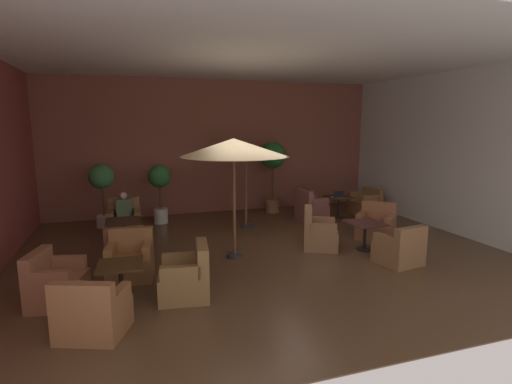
{
  "coord_description": "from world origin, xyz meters",
  "views": [
    {
      "loc": [
        -2.72,
        -7.83,
        2.77
      ],
      "look_at": [
        0.0,
        0.43,
        1.25
      ],
      "focal_mm": 27.83,
      "sensor_mm": 36.0,
      "label": 1
    }
  ],
  "objects_px": {
    "cafe_table_rear_right": "(365,228)",
    "patio_umbrella_tall_red": "(246,150)",
    "cafe_table_front_left": "(339,201)",
    "cafe_table_mid_center": "(121,272)",
    "armchair_mid_center_north": "(131,261)",
    "patio_umbrella_center_beige": "(234,148)",
    "armchair_mid_center_west": "(187,278)",
    "iced_drink_cup": "(338,194)",
    "armchair_mid_center_east": "(55,285)",
    "armchair_rear_right_east": "(376,226)",
    "patron_blue_shirt": "(124,207)",
    "cafe_table_front_right": "(124,226)",
    "potted_tree_mid_left": "(160,184)",
    "potted_tree_left_corner": "(102,184)",
    "armchair_mid_center_south": "(92,314)",
    "armchair_front_left_east": "(311,209)",
    "open_laptop": "(338,196)",
    "armchair_front_right_north": "(125,222)",
    "armchair_rear_right_south": "(319,234)",
    "armchair_front_left_north": "(365,204)",
    "armchair_rear_right_north": "(400,249)",
    "armchair_front_right_east": "(125,249)",
    "potted_tree_mid_right": "(273,162)"
  },
  "relations": [
    {
      "from": "patron_blue_shirt",
      "to": "armchair_mid_center_north",
      "type": "bearing_deg",
      "value": -88.22
    },
    {
      "from": "armchair_front_right_north",
      "to": "patron_blue_shirt",
      "type": "height_order",
      "value": "patron_blue_shirt"
    },
    {
      "from": "cafe_table_front_right",
      "to": "cafe_table_mid_center",
      "type": "height_order",
      "value": "same"
    },
    {
      "from": "cafe_table_mid_center",
      "to": "iced_drink_cup",
      "type": "height_order",
      "value": "iced_drink_cup"
    },
    {
      "from": "patio_umbrella_center_beige",
      "to": "potted_tree_mid_left",
      "type": "relative_size",
      "value": 1.51
    },
    {
      "from": "armchair_mid_center_east",
      "to": "armchair_rear_right_south",
      "type": "distance_m",
      "value": 5.29
    },
    {
      "from": "armchair_front_left_north",
      "to": "cafe_table_rear_right",
      "type": "bearing_deg",
      "value": -123.7
    },
    {
      "from": "armchair_front_left_east",
      "to": "patio_umbrella_center_beige",
      "type": "distance_m",
      "value": 4.19
    },
    {
      "from": "armchair_mid_center_north",
      "to": "patio_umbrella_tall_red",
      "type": "relative_size",
      "value": 0.39
    },
    {
      "from": "armchair_rear_right_north",
      "to": "armchair_mid_center_south",
      "type": "bearing_deg",
      "value": -169.78
    },
    {
      "from": "potted_tree_left_corner",
      "to": "patron_blue_shirt",
      "type": "relative_size",
      "value": 2.52
    },
    {
      "from": "armchair_front_left_east",
      "to": "patron_blue_shirt",
      "type": "height_order",
      "value": "patron_blue_shirt"
    },
    {
      "from": "armchair_mid_center_north",
      "to": "patio_umbrella_center_beige",
      "type": "xyz_separation_m",
      "value": [
        2.08,
        0.52,
        1.95
      ]
    },
    {
      "from": "cafe_table_front_right",
      "to": "potted_tree_left_corner",
      "type": "height_order",
      "value": "potted_tree_left_corner"
    },
    {
      "from": "cafe_table_rear_right",
      "to": "patio_umbrella_tall_red",
      "type": "xyz_separation_m",
      "value": [
        -1.92,
        2.68,
        1.58
      ]
    },
    {
      "from": "potted_tree_left_corner",
      "to": "open_laptop",
      "type": "height_order",
      "value": "potted_tree_left_corner"
    },
    {
      "from": "armchair_front_left_east",
      "to": "armchair_front_right_east",
      "type": "height_order",
      "value": "armchair_front_left_east"
    },
    {
      "from": "cafe_table_front_left",
      "to": "potted_tree_mid_left",
      "type": "relative_size",
      "value": 0.44
    },
    {
      "from": "cafe_table_front_right",
      "to": "iced_drink_cup",
      "type": "xyz_separation_m",
      "value": [
        6.08,
        1.17,
        0.19
      ]
    },
    {
      "from": "patron_blue_shirt",
      "to": "armchair_mid_center_east",
      "type": "bearing_deg",
      "value": -105.28
    },
    {
      "from": "armchair_mid_center_east",
      "to": "armchair_rear_right_east",
      "type": "bearing_deg",
      "value": 12.36
    },
    {
      "from": "cafe_table_front_left",
      "to": "armchair_rear_right_south",
      "type": "relative_size",
      "value": 0.71
    },
    {
      "from": "cafe_table_rear_right",
      "to": "patio_umbrella_tall_red",
      "type": "relative_size",
      "value": 0.32
    },
    {
      "from": "armchair_mid_center_west",
      "to": "armchair_rear_right_east",
      "type": "relative_size",
      "value": 0.82
    },
    {
      "from": "cafe_table_mid_center",
      "to": "armchair_mid_center_west",
      "type": "bearing_deg",
      "value": -7.78
    },
    {
      "from": "armchair_mid_center_west",
      "to": "patio_umbrella_tall_red",
      "type": "distance_m",
      "value": 4.78
    },
    {
      "from": "potted_tree_mid_left",
      "to": "armchair_front_right_north",
      "type": "bearing_deg",
      "value": -137.58
    },
    {
      "from": "armchair_front_left_east",
      "to": "cafe_table_mid_center",
      "type": "xyz_separation_m",
      "value": [
        -5.12,
        -3.85,
        0.15
      ]
    },
    {
      "from": "armchair_mid_center_north",
      "to": "armchair_rear_right_south",
      "type": "xyz_separation_m",
      "value": [
        4.02,
        0.51,
        0.01
      ]
    },
    {
      "from": "armchair_front_left_east",
      "to": "armchair_mid_center_south",
      "type": "bearing_deg",
      "value": -138.88
    },
    {
      "from": "cafe_table_rear_right",
      "to": "armchair_rear_right_east",
      "type": "height_order",
      "value": "armchair_rear_right_east"
    },
    {
      "from": "cafe_table_front_right",
      "to": "armchair_front_right_north",
      "type": "distance_m",
      "value": 1.14
    },
    {
      "from": "cafe_table_front_left",
      "to": "potted_tree_mid_left",
      "type": "xyz_separation_m",
      "value": [
        -5.09,
        0.91,
        0.62
      ]
    },
    {
      "from": "armchair_mid_center_south",
      "to": "patron_blue_shirt",
      "type": "relative_size",
      "value": 1.5
    },
    {
      "from": "armchair_mid_center_north",
      "to": "patron_blue_shirt",
      "type": "height_order",
      "value": "patron_blue_shirt"
    },
    {
      "from": "armchair_mid_center_east",
      "to": "potted_tree_mid_left",
      "type": "bearing_deg",
      "value": 67.02
    },
    {
      "from": "armchair_rear_right_north",
      "to": "patron_blue_shirt",
      "type": "relative_size",
      "value": 1.26
    },
    {
      "from": "potted_tree_left_corner",
      "to": "iced_drink_cup",
      "type": "bearing_deg",
      "value": -7.6
    },
    {
      "from": "cafe_table_front_right",
      "to": "armchair_rear_right_south",
      "type": "xyz_separation_m",
      "value": [
        4.12,
        -1.42,
        -0.16
      ]
    },
    {
      "from": "cafe_table_mid_center",
      "to": "armchair_mid_center_west",
      "type": "relative_size",
      "value": 0.81
    },
    {
      "from": "cafe_table_front_left",
      "to": "cafe_table_mid_center",
      "type": "distance_m",
      "value": 7.3
    },
    {
      "from": "patio_umbrella_center_beige",
      "to": "iced_drink_cup",
      "type": "xyz_separation_m",
      "value": [
        3.89,
        2.58,
        -1.59
      ]
    },
    {
      "from": "cafe_table_front_left",
      "to": "armchair_mid_center_south",
      "type": "relative_size",
      "value": 0.71
    },
    {
      "from": "armchair_front_left_north",
      "to": "potted_tree_mid_right",
      "type": "xyz_separation_m",
      "value": [
        -2.62,
        1.16,
        1.28
      ]
    },
    {
      "from": "patron_blue_shirt",
      "to": "cafe_table_front_left",
      "type": "bearing_deg",
      "value": 0.12
    },
    {
      "from": "armchair_mid_center_west",
      "to": "armchair_rear_right_south",
      "type": "xyz_separation_m",
      "value": [
        3.18,
        1.63,
        0.01
      ]
    },
    {
      "from": "armchair_mid_center_west",
      "to": "patio_umbrella_center_beige",
      "type": "distance_m",
      "value": 2.84
    },
    {
      "from": "armchair_rear_right_east",
      "to": "potted_tree_mid_left",
      "type": "relative_size",
      "value": 0.66
    },
    {
      "from": "armchair_mid_center_north",
      "to": "armchair_rear_right_east",
      "type": "xyz_separation_m",
      "value": [
        5.68,
        0.74,
        -0.01
      ]
    },
    {
      "from": "armchair_mid_center_west",
      "to": "iced_drink_cup",
      "type": "relative_size",
      "value": 8.0
    }
  ]
}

